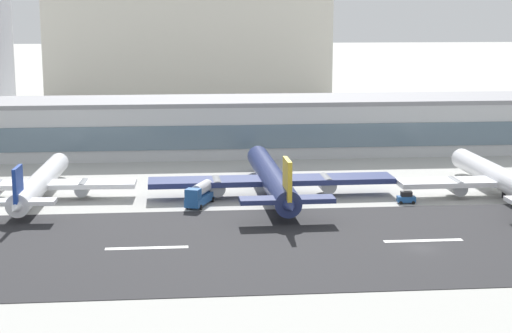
{
  "coord_description": "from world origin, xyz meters",
  "views": [
    {
      "loc": [
        -34.75,
        -112.33,
        34.34
      ],
      "look_at": [
        -20.17,
        42.94,
        4.25
      ],
      "focal_mm": 58.03,
      "sensor_mm": 36.0,
      "label": 1
    }
  ],
  "objects_px": {
    "terminal_building": "(256,125)",
    "airliner_gold_tail_gate_1": "(272,180)",
    "airliner_red_tail_gate_2": "(504,181)",
    "service_fuel_truck_0": "(200,194)",
    "airliner_navy_tail_gate_0": "(39,184)",
    "service_baggage_tug_1": "(406,198)",
    "distant_hotel_block": "(189,34)"
  },
  "relations": [
    {
      "from": "airliner_gold_tail_gate_1",
      "to": "service_baggage_tug_1",
      "type": "height_order",
      "value": "airliner_gold_tail_gate_1"
    },
    {
      "from": "distant_hotel_block",
      "to": "service_baggage_tug_1",
      "type": "height_order",
      "value": "distant_hotel_block"
    },
    {
      "from": "terminal_building",
      "to": "distant_hotel_block",
      "type": "xyz_separation_m",
      "value": [
        -13.9,
        133.05,
        17.53
      ]
    },
    {
      "from": "distant_hotel_block",
      "to": "service_fuel_truck_0",
      "type": "xyz_separation_m",
      "value": [
        -0.93,
        -186.23,
        -22.04
      ]
    },
    {
      "from": "service_fuel_truck_0",
      "to": "service_baggage_tug_1",
      "type": "relative_size",
      "value": 2.71
    },
    {
      "from": "airliner_gold_tail_gate_1",
      "to": "service_fuel_truck_0",
      "type": "height_order",
      "value": "airliner_gold_tail_gate_1"
    },
    {
      "from": "airliner_navy_tail_gate_0",
      "to": "airliner_gold_tail_gate_1",
      "type": "bearing_deg",
      "value": -91.11
    },
    {
      "from": "airliner_navy_tail_gate_0",
      "to": "service_baggage_tug_1",
      "type": "distance_m",
      "value": 66.18
    },
    {
      "from": "airliner_red_tail_gate_2",
      "to": "service_baggage_tug_1",
      "type": "height_order",
      "value": "airliner_red_tail_gate_2"
    },
    {
      "from": "terminal_building",
      "to": "service_fuel_truck_0",
      "type": "height_order",
      "value": "terminal_building"
    },
    {
      "from": "airliner_navy_tail_gate_0",
      "to": "airliner_red_tail_gate_2",
      "type": "relative_size",
      "value": 0.93
    },
    {
      "from": "airliner_red_tail_gate_2",
      "to": "airliner_gold_tail_gate_1",
      "type": "bearing_deg",
      "value": 84.25
    },
    {
      "from": "terminal_building",
      "to": "airliner_red_tail_gate_2",
      "type": "height_order",
      "value": "terminal_building"
    },
    {
      "from": "distant_hotel_block",
      "to": "service_fuel_truck_0",
      "type": "distance_m",
      "value": 187.53
    },
    {
      "from": "distant_hotel_block",
      "to": "airliner_red_tail_gate_2",
      "type": "xyz_separation_m",
      "value": [
        54.81,
        -185.03,
        -20.93
      ]
    },
    {
      "from": "airliner_navy_tail_gate_0",
      "to": "service_baggage_tug_1",
      "type": "bearing_deg",
      "value": -95.89
    },
    {
      "from": "airliner_navy_tail_gate_0",
      "to": "service_baggage_tug_1",
      "type": "relative_size",
      "value": 13.44
    },
    {
      "from": "terminal_building",
      "to": "airliner_navy_tail_gate_0",
      "type": "relative_size",
      "value": 3.79
    },
    {
      "from": "service_fuel_truck_0",
      "to": "terminal_building",
      "type": "bearing_deg",
      "value": -173.07
    },
    {
      "from": "airliner_gold_tail_gate_1",
      "to": "service_fuel_truck_0",
      "type": "bearing_deg",
      "value": 109.14
    },
    {
      "from": "distant_hotel_block",
      "to": "service_fuel_truck_0",
      "type": "relative_size",
      "value": 12.14
    },
    {
      "from": "terminal_building",
      "to": "airliner_gold_tail_gate_1",
      "type": "bearing_deg",
      "value": -91.67
    },
    {
      "from": "distant_hotel_block",
      "to": "service_baggage_tug_1",
      "type": "relative_size",
      "value": 32.88
    },
    {
      "from": "distant_hotel_block",
      "to": "airliner_red_tail_gate_2",
      "type": "distance_m",
      "value": 194.11
    },
    {
      "from": "airliner_navy_tail_gate_0",
      "to": "airliner_gold_tail_gate_1",
      "type": "xyz_separation_m",
      "value": [
        42.32,
        -2.33,
        0.43
      ]
    },
    {
      "from": "service_fuel_truck_0",
      "to": "distant_hotel_block",
      "type": "bearing_deg",
      "value": -157.77
    },
    {
      "from": "service_fuel_truck_0",
      "to": "service_baggage_tug_1",
      "type": "distance_m",
      "value": 36.7
    },
    {
      "from": "airliner_red_tail_gate_2",
      "to": "service_fuel_truck_0",
      "type": "xyz_separation_m",
      "value": [
        -55.74,
        -1.2,
        -1.11
      ]
    },
    {
      "from": "terminal_building",
      "to": "airliner_navy_tail_gate_0",
      "type": "height_order",
      "value": "terminal_building"
    },
    {
      "from": "airliner_red_tail_gate_2",
      "to": "service_baggage_tug_1",
      "type": "xyz_separation_m",
      "value": [
        -19.1,
        -3.11,
        -2.09
      ]
    },
    {
      "from": "distant_hotel_block",
      "to": "airliner_gold_tail_gate_1",
      "type": "relative_size",
      "value": 2.13
    },
    {
      "from": "airliner_red_tail_gate_2",
      "to": "distant_hotel_block",
      "type": "bearing_deg",
      "value": 15.74
    }
  ]
}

